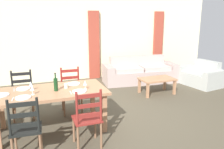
% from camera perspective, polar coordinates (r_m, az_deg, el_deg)
% --- Properties ---
extents(ground_plane, '(9.60, 9.60, 0.02)m').
position_cam_1_polar(ground_plane, '(4.78, 0.34, -10.65)').
color(ground_plane, '#4D4535').
extents(wall_far, '(9.60, 0.16, 2.70)m').
position_cam_1_polar(wall_far, '(7.55, -8.65, 8.98)').
color(wall_far, beige).
rests_on(wall_far, ground_plane).
extents(curtain_panel_left, '(0.35, 0.08, 2.20)m').
position_cam_1_polar(curtain_panel_left, '(7.56, -4.48, 7.20)').
color(curtain_panel_left, '#A3402F').
rests_on(curtain_panel_left, ground_plane).
extents(curtain_panel_right, '(0.35, 0.08, 2.20)m').
position_cam_1_polar(curtain_panel_right, '(8.54, 11.34, 7.73)').
color(curtain_panel_right, '#A3402F').
rests_on(curtain_panel_right, ground_plane).
extents(dining_table, '(1.90, 0.96, 0.75)m').
position_cam_1_polar(dining_table, '(4.16, -14.89, -4.98)').
color(dining_table, '#A97652').
rests_on(dining_table, ground_plane).
extents(dining_chair_near_left, '(0.45, 0.43, 0.96)m').
position_cam_1_polar(dining_chair_near_left, '(3.48, -20.64, -12.50)').
color(dining_chair_near_left, black).
rests_on(dining_chair_near_left, ground_plane).
extents(dining_chair_near_right, '(0.42, 0.40, 0.96)m').
position_cam_1_polar(dining_chair_near_right, '(3.59, -6.10, -10.82)').
color(dining_chair_near_right, maroon).
rests_on(dining_chair_near_right, ground_plane).
extents(dining_chair_far_left, '(0.43, 0.41, 0.96)m').
position_cam_1_polar(dining_chair_far_left, '(4.94, -21.35, -4.73)').
color(dining_chair_far_left, black).
rests_on(dining_chair_far_left, ground_plane).
extents(dining_chair_far_right, '(0.44, 0.42, 0.96)m').
position_cam_1_polar(dining_chair_far_right, '(4.95, -10.11, -3.93)').
color(dining_chair_far_right, maroon).
rests_on(dining_chair_far_right, ground_plane).
extents(dinner_plate_near_left, '(0.24, 0.24, 0.02)m').
position_cam_1_polar(dinner_plate_near_left, '(3.88, -21.24, -5.35)').
color(dinner_plate_near_left, white).
rests_on(dinner_plate_near_left, dining_table).
extents(fork_near_left, '(0.03, 0.17, 0.01)m').
position_cam_1_polar(fork_near_left, '(3.89, -23.45, -5.61)').
color(fork_near_left, silver).
rests_on(fork_near_left, dining_table).
extents(dinner_plate_near_right, '(0.24, 0.24, 0.02)m').
position_cam_1_polar(dinner_plate_near_right, '(3.95, -8.09, -4.15)').
color(dinner_plate_near_right, white).
rests_on(dinner_plate_near_right, dining_table).
extents(fork_near_right, '(0.02, 0.17, 0.01)m').
position_cam_1_polar(fork_near_right, '(3.93, -10.23, -4.45)').
color(fork_near_right, silver).
rests_on(fork_near_right, dining_table).
extents(dinner_plate_far_left, '(0.24, 0.24, 0.02)m').
position_cam_1_polar(dinner_plate_far_left, '(4.35, -21.21, -3.28)').
color(dinner_plate_far_left, white).
rests_on(dinner_plate_far_left, dining_table).
extents(fork_far_left, '(0.02, 0.17, 0.01)m').
position_cam_1_polar(fork_far_left, '(4.36, -23.17, -3.51)').
color(fork_far_left, silver).
rests_on(fork_far_left, dining_table).
extents(dinner_plate_far_right, '(0.24, 0.24, 0.02)m').
position_cam_1_polar(dinner_plate_far_right, '(4.42, -9.50, -2.26)').
color(dinner_plate_far_right, white).
rests_on(dinner_plate_far_right, dining_table).
extents(fork_far_right, '(0.03, 0.17, 0.01)m').
position_cam_1_polar(fork_far_right, '(4.40, -11.41, -2.51)').
color(fork_far_right, silver).
rests_on(fork_far_right, dining_table).
extents(dinner_plate_head_west, '(0.24, 0.24, 0.02)m').
position_cam_1_polar(dinner_plate_head_west, '(4.14, -25.80, -4.61)').
color(dinner_plate_head_west, white).
rests_on(dinner_plate_head_west, dining_table).
extents(wine_bottle, '(0.07, 0.07, 0.32)m').
position_cam_1_polar(wine_bottle, '(4.06, -13.81, -2.34)').
color(wine_bottle, '#143819').
rests_on(wine_bottle, dining_table).
extents(wine_glass_near_left, '(0.06, 0.06, 0.16)m').
position_cam_1_polar(wine_glass_near_left, '(3.96, -19.22, -3.24)').
color(wine_glass_near_left, white).
rests_on(wine_glass_near_left, dining_table).
extents(wine_glass_near_right, '(0.06, 0.06, 0.16)m').
position_cam_1_polar(wine_glass_near_right, '(4.05, -6.70, -2.17)').
color(wine_glass_near_right, white).
rests_on(wine_glass_near_right, dining_table).
extents(wine_glass_far_left, '(0.06, 0.06, 0.16)m').
position_cam_1_polar(wine_glass_far_left, '(4.20, -19.52, -2.30)').
color(wine_glass_far_left, white).
rests_on(wine_glass_far_left, dining_table).
extents(coffee_cup_primary, '(0.07, 0.07, 0.09)m').
position_cam_1_polar(coffee_cup_primary, '(4.18, -11.36, -2.76)').
color(coffee_cup_primary, beige).
rests_on(coffee_cup_primary, dining_table).
extents(couch, '(2.36, 1.05, 0.80)m').
position_cam_1_polar(couch, '(7.29, 6.84, 0.44)').
color(couch, '#AD9790').
rests_on(couch, ground_plane).
extents(coffee_table, '(0.90, 0.56, 0.42)m').
position_cam_1_polar(coffee_table, '(6.20, 11.13, -1.51)').
color(coffee_table, '#A97652').
rests_on(coffee_table, ground_plane).
extents(armchair_upholstered, '(0.97, 1.27, 0.72)m').
position_cam_1_polar(armchair_upholstered, '(7.44, 21.37, -0.50)').
color(armchair_upholstered, '#A9ACA6').
rests_on(armchair_upholstered, ground_plane).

